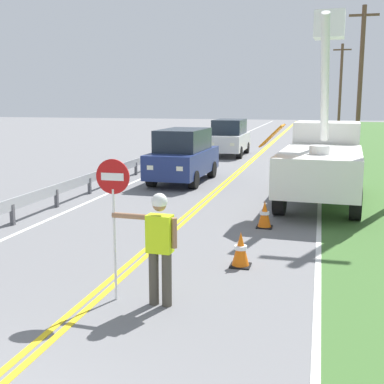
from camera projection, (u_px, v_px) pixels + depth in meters
centerline_yellow_left at (238, 171)px, 23.09m from camera, size 0.11×110.00×0.01m
centerline_yellow_right at (242, 171)px, 23.05m from camera, size 0.11×110.00×0.01m
edge_line_right at (320, 174)px, 22.19m from camera, size 0.12×110.00×0.01m
edge_line_left at (165, 168)px, 23.94m from camera, size 0.12×110.00×0.01m
flagger_worker at (159, 242)px, 7.88m from camera, size 1.09×0.26×1.83m
stop_sign_paddle at (113, 198)px, 7.98m from camera, size 0.56×0.04×2.33m
utility_bucket_truck at (323, 157)px, 16.15m from camera, size 2.99×6.92×5.90m
oncoming_suv_nearest at (183, 155)px, 19.89m from camera, size 2.01×4.65×2.10m
oncoming_suv_second at (229, 137)px, 29.33m from camera, size 1.94×4.62×2.10m
utility_pole_mid at (361, 76)px, 31.52m from camera, size 1.80×0.28×8.95m
utility_pole_far at (340, 86)px, 51.87m from camera, size 1.80×0.28×8.84m
traffic_cone_lead at (241, 250)px, 9.86m from camera, size 0.40×0.40×0.70m
traffic_cone_mid at (265, 215)px, 12.86m from camera, size 0.40×0.40×0.70m
guardrail_left_shoulder at (126, 167)px, 20.71m from camera, size 0.10×32.00×0.71m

